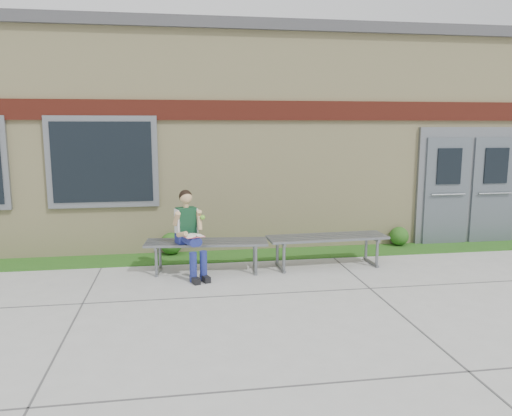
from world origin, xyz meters
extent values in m
plane|color=#9E9E99|center=(0.00, 0.00, 0.00)|extent=(80.00, 80.00, 0.00)
cube|color=#154D14|center=(0.00, 2.60, 0.01)|extent=(16.00, 0.80, 0.02)
cube|color=beige|center=(0.00, 6.00, 2.00)|extent=(16.00, 6.00, 4.00)
cube|color=#3F3F42|center=(0.00, 6.00, 4.10)|extent=(16.20, 6.20, 0.20)
cube|color=maroon|center=(0.00, 2.97, 2.60)|extent=(16.00, 0.06, 0.35)
cube|color=slate|center=(-3.00, 2.96, 1.70)|extent=(1.90, 0.08, 1.60)
cube|color=black|center=(-3.00, 2.92, 1.70)|extent=(1.70, 0.04, 1.40)
cube|color=slate|center=(4.00, 2.96, 1.15)|extent=(2.20, 0.08, 2.30)
cube|color=#515961|center=(3.50, 2.91, 1.05)|extent=(0.92, 0.06, 2.10)
cube|color=#515961|center=(4.50, 2.91, 1.05)|extent=(0.92, 0.06, 2.10)
cube|color=slate|center=(-1.28, 1.72, 0.49)|extent=(1.99, 0.73, 0.04)
cube|color=slate|center=(-2.06, 1.72, 0.22)|extent=(0.10, 0.54, 0.44)
cube|color=slate|center=(-0.50, 1.72, 0.22)|extent=(0.10, 0.54, 0.44)
cube|color=slate|center=(0.72, 1.72, 0.50)|extent=(2.02, 0.64, 0.04)
cube|color=slate|center=(-0.08, 1.72, 0.23)|extent=(0.07, 0.56, 0.45)
cube|color=slate|center=(1.52, 1.72, 0.23)|extent=(0.07, 0.56, 0.45)
cube|color=navy|center=(-1.60, 1.67, 0.58)|extent=(0.37, 0.31, 0.15)
cube|color=#0E361C|center=(-1.60, 1.65, 0.86)|extent=(0.34, 0.27, 0.42)
sphere|color=tan|center=(-1.59, 1.64, 1.23)|extent=(0.24, 0.24, 0.19)
sphere|color=black|center=(-1.60, 1.66, 1.25)|extent=(0.26, 0.26, 0.20)
cylinder|color=navy|center=(-1.60, 1.42, 0.60)|extent=(0.25, 0.41, 0.14)
cylinder|color=navy|center=(-1.45, 1.47, 0.60)|extent=(0.25, 0.41, 0.14)
cylinder|color=navy|center=(-1.51, 1.21, 0.23)|extent=(0.11, 0.11, 0.46)
cylinder|color=navy|center=(-1.36, 1.27, 0.23)|extent=(0.11, 0.11, 0.46)
cube|color=black|center=(-1.49, 1.15, 0.05)|extent=(0.16, 0.26, 0.09)
cube|color=black|center=(-1.34, 1.21, 0.05)|extent=(0.16, 0.26, 0.09)
cylinder|color=tan|center=(-1.74, 1.54, 0.92)|extent=(0.14, 0.22, 0.24)
cylinder|color=tan|center=(-1.41, 1.66, 0.92)|extent=(0.14, 0.22, 0.24)
cube|color=white|center=(-1.49, 1.34, 0.69)|extent=(0.33, 0.28, 0.01)
cube|color=#DE5368|center=(-1.49, 1.34, 0.68)|extent=(0.34, 0.29, 0.01)
sphere|color=#6AB730|center=(-1.35, 1.54, 0.93)|extent=(0.08, 0.08, 0.08)
sphere|color=#154D14|center=(-1.86, 2.85, 0.22)|extent=(0.40, 0.40, 0.40)
sphere|color=#154D14|center=(2.53, 2.85, 0.20)|extent=(0.36, 0.36, 0.36)
camera|label=1|loc=(-1.72, -6.08, 2.34)|focal=35.00mm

